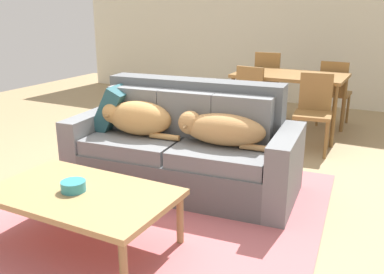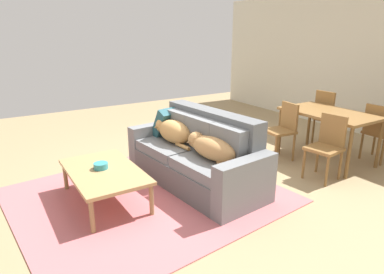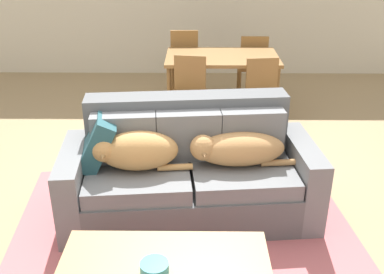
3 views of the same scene
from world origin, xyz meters
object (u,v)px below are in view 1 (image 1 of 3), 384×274
Objects in this scene: dog_on_left_cushion at (136,117)px; throw_pillow_by_left_arm at (116,108)px; coffee_table at (82,197)px; dining_chair_far_left at (268,82)px; dog_on_right_cushion at (220,129)px; dining_chair_near_left at (245,99)px; couch at (184,148)px; bowl_on_coffee_table at (73,186)px; dining_table at (290,80)px; dining_chair_far_right at (334,90)px; dining_chair_near_right at (314,109)px.

throw_pillow_by_left_arm reaches higher than dog_on_left_cushion.
coffee_table is 3.98m from dining_chair_far_left.
throw_pillow_by_left_arm is at bearing 116.84° from coffee_table.
dog_on_right_cushion is 1.28m from coffee_table.
dog_on_left_cushion is at bearing 81.77° from dining_chair_far_left.
coffee_table is at bearing -118.50° from dog_on_right_cushion.
dog_on_right_cushion is 0.99× the size of dining_chair_near_left.
dog_on_right_cushion is 0.70× the size of coffee_table.
couch reaches higher than dog_on_left_cushion.
dining_table is at bearing 80.88° from bowl_on_coffee_table.
couch reaches higher than dining_table.
throw_pillow_by_left_arm is 0.31× the size of dining_table.
dining_chair_near_left is 1.43m from dining_chair_far_right.
couch is 2.39× the size of dining_chair_near_right.
dining_chair_near_right is (0.98, 2.78, 0.05)m from bowl_on_coffee_table.
dining_chair_far_right reaches higher than dining_chair_near_left.
throw_pillow_by_left_arm is 3.18m from dining_chair_far_right.
dining_chair_far_left reaches higher than dining_chair_near_right.
dining_chair_near_right is (1.53, 1.58, -0.18)m from throw_pillow_by_left_arm.
dining_chair_near_left is (-0.40, 1.65, -0.11)m from dog_on_right_cushion.
bowl_on_coffee_table is 0.19× the size of dining_chair_near_left.
couch is 0.52m from dog_on_left_cushion.
coffee_table is 2.92m from dining_chair_near_right.
dining_table is 1.53× the size of dining_chair_near_left.
dining_chair_near_right is at bearing 5.13° from dining_chair_near_left.
bowl_on_coffee_table is at bearing 86.90° from dining_chair_far_left.
coffee_table is (0.60, -1.19, -0.30)m from throw_pillow_by_left_arm.
couch is 1.54× the size of dining_table.
dog_on_left_cushion is 0.87× the size of dining_chair_far_right.
dining_table is at bearing 54.59° from dining_chair_far_right.
dining_chair_near_right reaches higher than bowl_on_coffee_table.
dog_on_left_cushion is 4.68× the size of bowl_on_coffee_table.
bowl_on_coffee_table is at bearing -103.65° from couch.
dining_chair_far_left is (0.07, 3.99, 0.09)m from bowl_on_coffee_table.
couch is 12.57× the size of bowl_on_coffee_table.
dining_chair_near_left is (-0.40, -0.55, -0.19)m from dining_table.
throw_pillow_by_left_arm is 2.21m from dining_chair_near_right.
throw_pillow_by_left_arm is at bearing 172.91° from dog_on_right_cushion.
dog_on_left_cushion is 0.62× the size of coffee_table.
dining_chair_near_left is at bearing 88.11° from coffee_table.
dog_on_right_cushion is at bearing 66.91° from coffee_table.
couch is at bearing -99.63° from dining_table.
coffee_table is at bearing -83.80° from dining_chair_near_left.
couch is 2.38× the size of dog_on_right_cushion.
dog_on_right_cushion is (0.79, 0.08, -0.02)m from dog_on_left_cushion.
bowl_on_coffee_table is 3.43m from dining_table.
dog_on_right_cushion is (0.37, -0.06, 0.25)m from couch.
dining_table reaches higher than coffee_table.
throw_pillow_by_left_arm is at bearing 155.00° from dog_on_left_cushion.
dining_chair_far_left is at bearing 77.49° from throw_pillow_by_left_arm.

